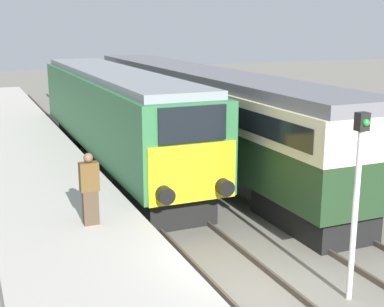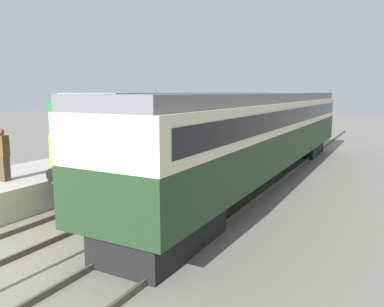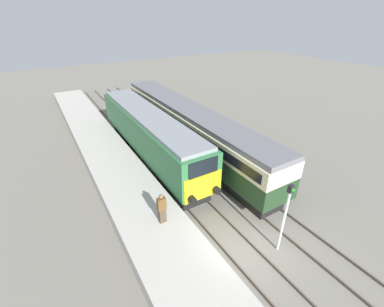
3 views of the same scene
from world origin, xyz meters
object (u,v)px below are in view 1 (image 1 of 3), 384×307
(passenger_carriage, at_px, (197,105))
(person_on_platform, at_px, (90,189))
(signal_post, at_px, (357,192))
(locomotive, at_px, (114,113))

(passenger_carriage, bearing_deg, person_on_platform, -127.86)
(passenger_carriage, xyz_separation_m, signal_post, (-1.70, -11.88, -0.00))
(signal_post, bearing_deg, passenger_carriage, 81.85)
(person_on_platform, distance_m, signal_post, 5.97)
(passenger_carriage, height_order, person_on_platform, passenger_carriage)
(locomotive, relative_size, signal_post, 4.06)
(locomotive, xyz_separation_m, passenger_carriage, (3.40, -0.32, 0.17))
(locomotive, height_order, passenger_carriage, locomotive)
(locomotive, distance_m, person_on_platform, 8.85)
(locomotive, height_order, person_on_platform, locomotive)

